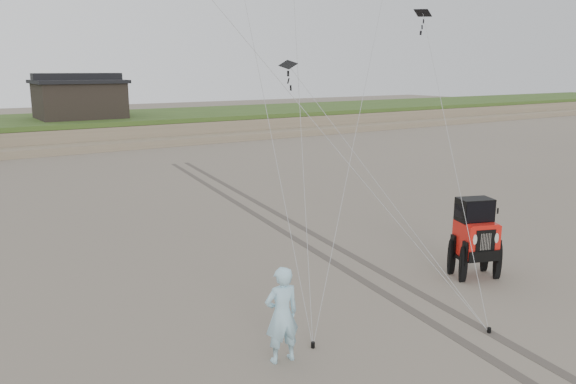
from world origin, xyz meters
name	(u,v)px	position (x,y,z in m)	size (l,w,h in m)	color
ground	(420,331)	(0.00, 0.00, 0.00)	(160.00, 160.00, 0.00)	#6B6054
dune_ridge	(53,131)	(0.00, 37.50, 0.82)	(160.00, 14.25, 1.73)	#7A6B54
cabin	(79,98)	(2.00, 37.00, 3.24)	(6.40, 5.40, 3.35)	black
jeep	(475,246)	(3.51, 1.48, 0.84)	(1.94, 4.49, 1.67)	red
man	(282,315)	(-3.08, 0.56, 0.93)	(0.68, 0.45, 1.86)	#88B9D2
stake_main	(313,345)	(-2.30, 0.64, 0.06)	(0.08, 0.08, 0.12)	black
stake_aux	(489,330)	(1.14, -0.85, 0.06)	(0.08, 0.08, 0.12)	black
tire_tracks	(290,228)	(2.00, 8.00, 0.00)	(5.22, 29.74, 0.01)	#4C443D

